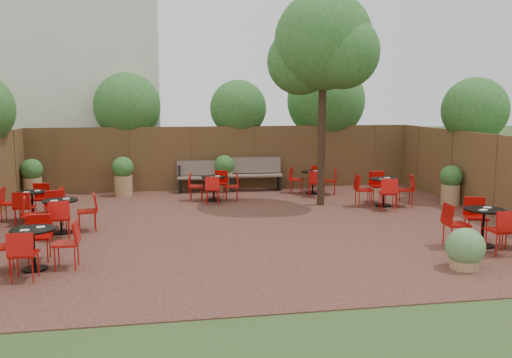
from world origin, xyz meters
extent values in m
plane|color=#354F23|center=(0.00, 0.00, 0.00)|extent=(80.00, 80.00, 0.00)
cube|color=#3C1B18|center=(0.00, 0.00, 0.01)|extent=(12.00, 10.00, 0.02)
cube|color=#50361D|center=(0.00, 5.00, 1.00)|extent=(12.00, 0.08, 2.00)
cube|color=#50361D|center=(6.00, 0.00, 1.00)|extent=(0.08, 10.00, 2.00)
cube|color=silver|center=(-4.50, 8.00, 4.00)|extent=(5.00, 4.00, 8.00)
sphere|color=#275F1E|center=(-3.00, 5.70, 2.62)|extent=(2.08, 2.08, 2.08)
sphere|color=#275F1E|center=(0.50, 5.60, 2.55)|extent=(1.82, 1.82, 1.82)
sphere|color=#275F1E|center=(3.50, 5.80, 2.78)|extent=(2.60, 2.60, 2.60)
sphere|color=#275F1E|center=(6.60, 2.00, 2.54)|extent=(1.80, 1.80, 1.80)
cylinder|color=black|center=(2.22, 2.00, 2.29)|extent=(0.24, 0.24, 4.54)
sphere|color=#275F1E|center=(2.22, 2.00, 4.33)|extent=(2.54, 2.54, 2.54)
sphere|color=#275F1E|center=(1.72, 2.40, 3.83)|extent=(1.78, 1.78, 1.78)
sphere|color=#275F1E|center=(2.62, 1.60, 4.01)|extent=(1.85, 1.85, 1.85)
cube|color=brown|center=(-0.76, 4.55, 0.46)|extent=(1.57, 0.63, 0.05)
cube|color=brown|center=(-0.76, 4.75, 0.73)|extent=(1.53, 0.29, 0.46)
cube|color=black|center=(-1.45, 4.55, 0.22)|extent=(0.11, 0.46, 0.41)
cube|color=black|center=(-0.06, 4.55, 0.22)|extent=(0.11, 0.46, 0.41)
cube|color=brown|center=(0.89, 4.55, 0.49)|extent=(1.67, 0.59, 0.05)
cube|color=brown|center=(0.89, 4.77, 0.79)|extent=(1.65, 0.22, 0.50)
cube|color=black|center=(0.14, 4.55, 0.24)|extent=(0.09, 0.50, 0.44)
cube|color=black|center=(1.64, 4.55, 0.24)|extent=(0.09, 0.50, 0.44)
cylinder|color=black|center=(2.48, 3.69, 0.03)|extent=(0.40, 0.40, 0.03)
cylinder|color=black|center=(2.48, 3.69, 0.36)|extent=(0.05, 0.05, 0.63)
cylinder|color=black|center=(2.48, 3.69, 0.68)|extent=(0.69, 0.69, 0.03)
cube|color=white|center=(2.59, 3.76, 0.70)|extent=(0.15, 0.13, 0.01)
cube|color=white|center=(2.39, 3.58, 0.70)|extent=(0.15, 0.13, 0.01)
cylinder|color=black|center=(4.14, -2.46, 0.03)|extent=(0.44, 0.44, 0.03)
cylinder|color=black|center=(4.14, -2.46, 0.39)|extent=(0.05, 0.05, 0.69)
cylinder|color=black|center=(4.14, -2.46, 0.74)|extent=(0.75, 0.75, 0.03)
cube|color=white|center=(4.26, -2.38, 0.77)|extent=(0.15, 0.12, 0.01)
cube|color=white|center=(4.04, -2.58, 0.77)|extent=(0.15, 0.12, 0.01)
cylinder|color=black|center=(-4.09, 0.01, 0.03)|extent=(0.42, 0.42, 0.03)
cylinder|color=black|center=(-4.09, 0.01, 0.38)|extent=(0.05, 0.05, 0.67)
cylinder|color=black|center=(-4.09, 0.01, 0.72)|extent=(0.73, 0.73, 0.03)
cube|color=white|center=(-3.97, 0.09, 0.74)|extent=(0.15, 0.13, 0.01)
cube|color=white|center=(-4.19, -0.11, 0.74)|extent=(0.15, 0.13, 0.01)
cylinder|color=black|center=(-4.96, 1.38, 0.03)|extent=(0.40, 0.40, 0.03)
cylinder|color=black|center=(-4.96, 1.38, 0.36)|extent=(0.05, 0.05, 0.64)
cylinder|color=black|center=(-4.96, 1.38, 0.69)|extent=(0.70, 0.70, 0.03)
cube|color=white|center=(-4.85, 1.45, 0.71)|extent=(0.14, 0.11, 0.01)
cube|color=white|center=(-5.06, 1.27, 0.71)|extent=(0.14, 0.11, 0.01)
cylinder|color=black|center=(-4.08, -2.49, 0.03)|extent=(0.41, 0.41, 0.03)
cylinder|color=black|center=(-4.08, -2.49, 0.37)|extent=(0.05, 0.05, 0.66)
cylinder|color=black|center=(-4.08, -2.49, 0.71)|extent=(0.72, 0.72, 0.03)
cube|color=white|center=(-3.96, -2.42, 0.73)|extent=(0.14, 0.10, 0.01)
cube|color=white|center=(-4.17, -2.60, 0.73)|extent=(0.14, 0.10, 0.01)
cylinder|color=black|center=(-0.54, 3.11, 0.03)|extent=(0.40, 0.40, 0.03)
cylinder|color=black|center=(-0.54, 3.11, 0.35)|extent=(0.05, 0.05, 0.63)
cylinder|color=black|center=(-0.54, 3.11, 0.68)|extent=(0.69, 0.69, 0.03)
cube|color=white|center=(-0.44, 3.18, 0.70)|extent=(0.15, 0.13, 0.01)
cube|color=white|center=(-0.64, 3.00, 0.70)|extent=(0.15, 0.13, 0.01)
cylinder|color=black|center=(3.83, 1.57, 0.03)|extent=(0.44, 0.44, 0.03)
cylinder|color=black|center=(3.83, 1.57, 0.39)|extent=(0.05, 0.05, 0.69)
cylinder|color=black|center=(3.83, 1.57, 0.74)|extent=(0.75, 0.75, 0.03)
cube|color=white|center=(3.95, 1.65, 0.77)|extent=(0.15, 0.11, 0.01)
cube|color=white|center=(3.73, 1.45, 0.77)|extent=(0.15, 0.11, 0.01)
cylinder|color=#9C794E|center=(-3.10, 4.33, 0.32)|extent=(0.52, 0.52, 0.60)
sphere|color=#275F1E|center=(-3.10, 4.33, 0.86)|extent=(0.63, 0.63, 0.63)
cylinder|color=#9C794E|center=(-0.07, 4.70, 0.31)|extent=(0.50, 0.50, 0.58)
sphere|color=#275F1E|center=(-0.07, 4.70, 0.83)|extent=(0.61, 0.61, 0.61)
cylinder|color=#9C794E|center=(-5.65, 4.44, 0.31)|extent=(0.51, 0.51, 0.59)
sphere|color=#275F1E|center=(-5.65, 4.44, 0.84)|extent=(0.62, 0.62, 0.62)
cylinder|color=#9C794E|center=(5.65, 1.39, 0.30)|extent=(0.49, 0.49, 0.56)
sphere|color=#275F1E|center=(5.65, 1.39, 0.80)|extent=(0.59, 0.59, 0.59)
cylinder|color=#9C794E|center=(3.04, -3.67, 0.13)|extent=(0.47, 0.47, 0.21)
sphere|color=#4F7F42|center=(3.04, -3.67, 0.40)|extent=(0.64, 0.64, 0.64)
camera|label=1|loc=(-1.90, -11.61, 2.86)|focal=37.48mm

